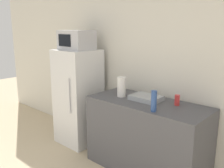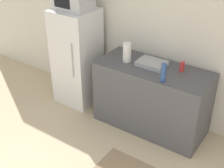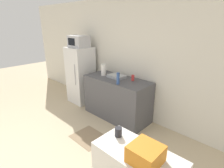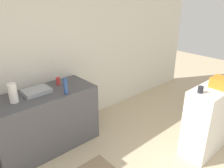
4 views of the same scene
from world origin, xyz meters
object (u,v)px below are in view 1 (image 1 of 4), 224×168
Objects in this scene: refrigerator at (78,97)px; bottle_short at (177,100)px; bottle_tall at (154,101)px; paper_towel_roll at (121,87)px; microwave at (76,40)px.

bottle_short is (1.61, 0.15, 0.24)m from refrigerator.
refrigerator reaches higher than bottle_tall.
paper_towel_roll is (-0.64, 0.22, 0.01)m from bottle_tall.
refrigerator is 2.98× the size of microwave.
bottle_short is (1.61, 0.15, -0.64)m from microwave.
bottle_short is 0.74m from paper_towel_roll.
microwave is 2.12× the size of bottle_tall.
refrigerator is 6.30× the size of bottle_tall.
microwave is 4.00× the size of bottle_short.
refrigerator is 11.91× the size of bottle_short.
microwave is 1.90× the size of paper_towel_roll.
refrigerator is 1.57m from bottle_tall.
bottle_short is at bearing 11.75° from paper_towel_roll.
paper_towel_roll is (0.88, 0.00, -0.57)m from microwave.
microwave is (-0.00, -0.00, 0.88)m from refrigerator.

